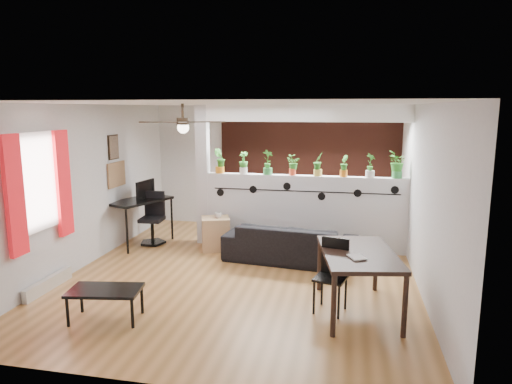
# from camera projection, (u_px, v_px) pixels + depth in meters

# --- Properties ---
(room_shell) EXTENTS (6.30, 7.10, 2.90)m
(room_shell) POSITION_uv_depth(u_px,v_px,m) (242.00, 191.00, 6.87)
(room_shell) COLOR olive
(room_shell) RESTS_ON ground
(partition_wall) EXTENTS (3.60, 0.18, 1.35)m
(partition_wall) POSITION_uv_depth(u_px,v_px,m) (304.00, 212.00, 8.27)
(partition_wall) COLOR #BCBCC1
(partition_wall) RESTS_ON ground
(ceiling_header) EXTENTS (3.60, 0.18, 0.30)m
(ceiling_header) POSITION_uv_depth(u_px,v_px,m) (306.00, 113.00, 7.95)
(ceiling_header) COLOR white
(ceiling_header) RESTS_ON room_shell
(pier_column) EXTENTS (0.22, 0.20, 2.60)m
(pier_column) POSITION_uv_depth(u_px,v_px,m) (203.00, 175.00, 8.54)
(pier_column) COLOR #BCBCC1
(pier_column) RESTS_ON ground
(brick_panel) EXTENTS (3.90, 0.05, 2.60)m
(brick_panel) POSITION_uv_depth(u_px,v_px,m) (312.00, 168.00, 9.58)
(brick_panel) COLOR #963E2B
(brick_panel) RESTS_ON ground
(vine_decal) EXTENTS (3.31, 0.01, 0.30)m
(vine_decal) POSITION_uv_depth(u_px,v_px,m) (304.00, 191.00, 8.11)
(vine_decal) COLOR black
(vine_decal) RESTS_ON partition_wall
(window_assembly) EXTENTS (0.09, 1.30, 1.55)m
(window_assembly) POSITION_uv_depth(u_px,v_px,m) (39.00, 185.00, 6.18)
(window_assembly) COLOR white
(window_assembly) RESTS_ON room_shell
(baseboard_heater) EXTENTS (0.08, 1.00, 0.18)m
(baseboard_heater) POSITION_uv_depth(u_px,v_px,m) (48.00, 284.00, 6.44)
(baseboard_heater) COLOR beige
(baseboard_heater) RESTS_ON ground
(corkboard) EXTENTS (0.03, 0.60, 0.45)m
(corkboard) POSITION_uv_depth(u_px,v_px,m) (117.00, 174.00, 8.29)
(corkboard) COLOR olive
(corkboard) RESTS_ON room_shell
(framed_art) EXTENTS (0.03, 0.34, 0.44)m
(framed_art) POSITION_uv_depth(u_px,v_px,m) (114.00, 147.00, 8.15)
(framed_art) COLOR #8C7259
(framed_art) RESTS_ON room_shell
(ceiling_fan) EXTENTS (1.19, 1.19, 0.43)m
(ceiling_fan) POSITION_uv_depth(u_px,v_px,m) (183.00, 124.00, 6.56)
(ceiling_fan) COLOR black
(ceiling_fan) RESTS_ON room_shell
(potted_plant_0) EXTENTS (0.29, 0.26, 0.46)m
(potted_plant_0) POSITION_uv_depth(u_px,v_px,m) (220.00, 160.00, 8.42)
(potted_plant_0) COLOR orange
(potted_plant_0) RESTS_ON partition_wall
(potted_plant_1) EXTENTS (0.21, 0.18, 0.40)m
(potted_plant_1) POSITION_uv_depth(u_px,v_px,m) (244.00, 162.00, 8.34)
(potted_plant_1) COLOR silver
(potted_plant_1) RESTS_ON partition_wall
(potted_plant_2) EXTENTS (0.29, 0.26, 0.46)m
(potted_plant_2) POSITION_uv_depth(u_px,v_px,m) (268.00, 161.00, 8.24)
(potted_plant_2) COLOR #328A3F
(potted_plant_2) RESTS_ON partition_wall
(potted_plant_3) EXTENTS (0.19, 0.17, 0.36)m
(potted_plant_3) POSITION_uv_depth(u_px,v_px,m) (293.00, 164.00, 8.16)
(potted_plant_3) COLOR red
(potted_plant_3) RESTS_ON partition_wall
(potted_plant_4) EXTENTS (0.26, 0.27, 0.42)m
(potted_plant_4) POSITION_uv_depth(u_px,v_px,m) (318.00, 164.00, 8.07)
(potted_plant_4) COLOR gold
(potted_plant_4) RESTS_ON partition_wall
(potted_plant_5) EXTENTS (0.16, 0.20, 0.38)m
(potted_plant_5) POSITION_uv_depth(u_px,v_px,m) (344.00, 165.00, 7.98)
(potted_plant_5) COLOR #CC6B18
(potted_plant_5) RESTS_ON partition_wall
(potted_plant_6) EXTENTS (0.28, 0.28, 0.43)m
(potted_plant_6) POSITION_uv_depth(u_px,v_px,m) (370.00, 164.00, 7.89)
(potted_plant_6) COLOR silver
(potted_plant_6) RESTS_ON partition_wall
(potted_plant_7) EXTENTS (0.21, 0.26, 0.47)m
(potted_plant_7) POSITION_uv_depth(u_px,v_px,m) (398.00, 164.00, 7.79)
(potted_plant_7) COLOR #318943
(potted_plant_7) RESTS_ON partition_wall
(sofa) EXTENTS (2.15, 1.04, 0.61)m
(sofa) POSITION_uv_depth(u_px,v_px,m) (290.00, 243.00, 7.64)
(sofa) COLOR black
(sofa) RESTS_ON ground
(cube_shelf) EXTENTS (0.61, 0.57, 0.60)m
(cube_shelf) POSITION_uv_depth(u_px,v_px,m) (216.00, 234.00, 8.25)
(cube_shelf) COLOR #A78058
(cube_shelf) RESTS_ON ground
(cup) EXTENTS (0.16, 0.16, 0.10)m
(cup) POSITION_uv_depth(u_px,v_px,m) (218.00, 215.00, 8.18)
(cup) COLOR gray
(cup) RESTS_ON cube_shelf
(computer_desk) EXTENTS (1.03, 1.33, 0.86)m
(computer_desk) POSITION_uv_depth(u_px,v_px,m) (140.00, 204.00, 8.53)
(computer_desk) COLOR black
(computer_desk) RESTS_ON ground
(monitor) EXTENTS (0.34, 0.10, 0.19)m
(monitor) POSITION_uv_depth(u_px,v_px,m) (143.00, 193.00, 8.64)
(monitor) COLOR black
(monitor) RESTS_ON computer_desk
(office_chair) EXTENTS (0.51, 0.51, 0.97)m
(office_chair) POSITION_uv_depth(u_px,v_px,m) (153.00, 222.00, 8.60)
(office_chair) COLOR black
(office_chair) RESTS_ON ground
(dining_table) EXTENTS (1.11, 1.56, 0.78)m
(dining_table) POSITION_uv_depth(u_px,v_px,m) (358.00, 258.00, 5.67)
(dining_table) COLOR black
(dining_table) RESTS_ON ground
(book) EXTENTS (0.25, 0.28, 0.02)m
(book) POSITION_uv_depth(u_px,v_px,m) (350.00, 258.00, 5.38)
(book) COLOR gray
(book) RESTS_ON dining_table
(folding_chair) EXTENTS (0.46, 0.46, 0.93)m
(folding_chair) POSITION_uv_depth(u_px,v_px,m) (333.00, 268.00, 5.75)
(folding_chair) COLOR black
(folding_chair) RESTS_ON ground
(coffee_table) EXTENTS (0.91, 0.60, 0.40)m
(coffee_table) POSITION_uv_depth(u_px,v_px,m) (105.00, 292.00, 5.48)
(coffee_table) COLOR black
(coffee_table) RESTS_ON ground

